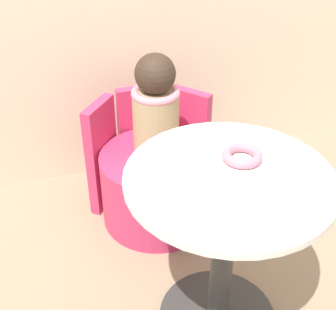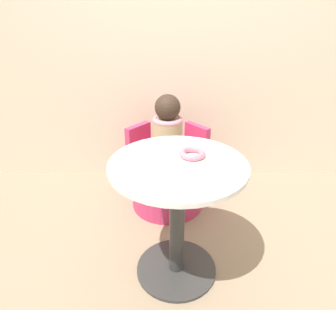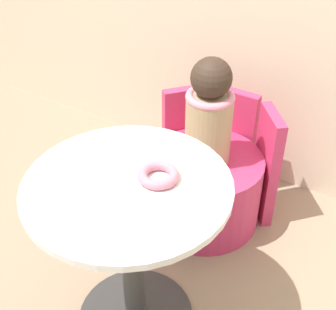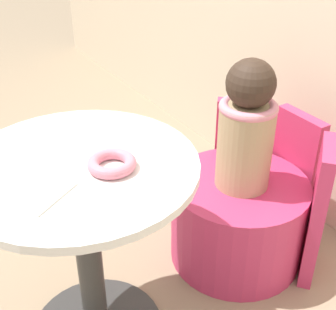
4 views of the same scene
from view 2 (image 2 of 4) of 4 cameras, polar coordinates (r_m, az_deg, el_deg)
ground_plane at (r=1.90m, az=3.40°, el=-19.95°), size 12.00×12.00×0.00m
back_wall at (r=2.45m, az=2.72°, el=22.25°), size 6.00×0.06×2.40m
round_table at (r=1.55m, az=1.87°, el=-8.67°), size 0.68×0.68×0.70m
tub_chair at (r=2.26m, az=0.01°, el=-5.39°), size 0.54×0.54×0.36m
booth_backrest at (r=2.41m, az=0.02°, el=-0.44°), size 0.64×0.23×0.58m
child_figure at (r=2.07m, az=0.02°, el=4.57°), size 0.21×0.21×0.50m
donut at (r=1.49m, az=4.73°, el=0.31°), size 0.13×0.13×0.03m
paper_napkin at (r=1.31m, az=5.10°, el=-4.27°), size 0.21×0.21×0.01m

